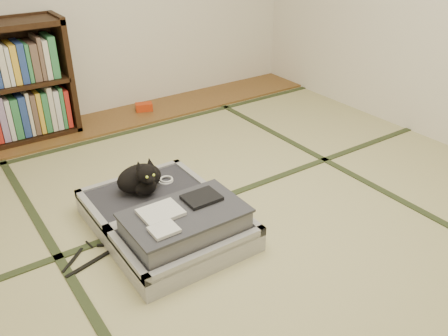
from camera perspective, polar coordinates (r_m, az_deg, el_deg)
floor at (r=2.79m, az=3.25°, el=-7.64°), size 4.50×4.50×0.00m
wood_strip at (r=4.34m, az=-13.05°, el=5.66°), size 4.00×0.50×0.02m
red_item at (r=4.46m, az=-9.60°, el=7.26°), size 0.17×0.13×0.07m
tatami_borders at (r=3.13m, az=-2.25°, el=-3.16°), size 4.00×4.50×0.01m
suitcase at (r=2.73m, az=-6.68°, el=-6.16°), size 0.72×0.96×0.28m
cat at (r=2.88m, az=-9.93°, el=-1.27°), size 0.32×0.32×0.26m
cable_coil at (r=3.02m, az=-7.02°, el=-1.45°), size 0.10×0.10×0.02m
hanger at (r=2.70m, az=-15.09°, el=-10.05°), size 0.42×0.24×0.01m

